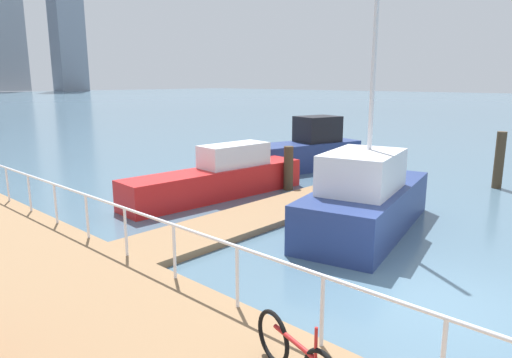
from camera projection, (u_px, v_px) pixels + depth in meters
ground_plane at (18, 167)px, 21.93m from camera, size 300.00×300.00×0.00m
floating_dock at (288, 207)px, 14.83m from camera, size 13.19×2.00×0.18m
boardwalk_railing at (86, 204)px, 10.81m from camera, size 0.06×23.50×1.08m
dock_piling_0 at (288, 168)px, 17.35m from camera, size 0.36×0.36×1.65m
dock_piling_1 at (499, 160)px, 17.56m from camera, size 0.35×0.35×2.17m
dock_piling_2 at (303, 146)px, 21.92m from camera, size 0.33×0.33×1.98m
moored_boat_0 at (365, 200)px, 12.57m from camera, size 6.10×3.33×6.81m
moored_boat_1 at (302, 151)px, 21.22m from camera, size 6.43×3.24×2.43m
moored_boat_2 at (220, 178)px, 16.34m from camera, size 7.21×1.94×1.83m
bicycle_at_railing at (296, 356)px, 5.64m from camera, size 0.56×1.71×0.94m
skyline_tower_5 at (0, 11)px, 166.95m from camera, size 11.97×12.11×56.97m
skyline_tower_6 at (65, 9)px, 165.45m from camera, size 10.49×7.99×57.59m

